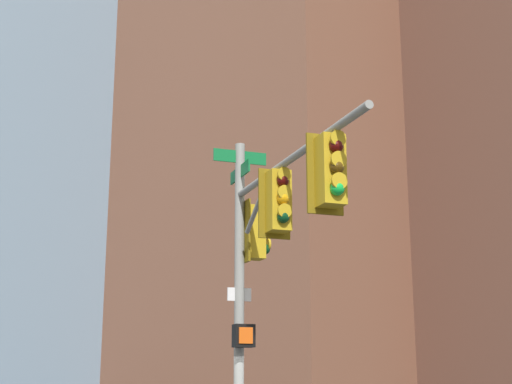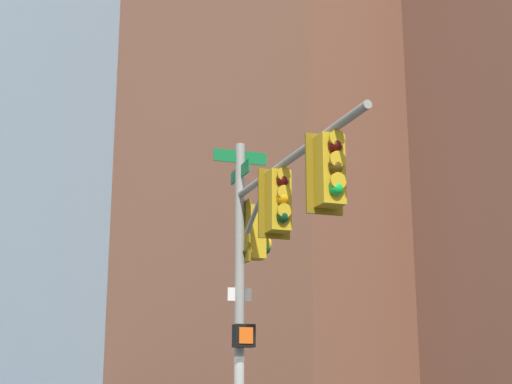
% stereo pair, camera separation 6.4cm
% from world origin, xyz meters
% --- Properties ---
extents(signal_pole_assembly, '(4.97, 3.13, 6.45)m').
position_xyz_m(signal_pole_assembly, '(-0.97, 0.53, 4.43)').
color(signal_pole_assembly, gray).
rests_on(signal_pole_assembly, ground_plane).
extents(building_brick_nearside, '(26.22, 21.64, 57.73)m').
position_xyz_m(building_brick_nearside, '(27.62, -32.07, 28.87)').
color(building_brick_nearside, brown).
rests_on(building_brick_nearside, ground_plane).
extents(building_brick_midblock, '(19.32, 18.88, 46.94)m').
position_xyz_m(building_brick_midblock, '(15.95, -41.20, 23.47)').
color(building_brick_midblock, brown).
rests_on(building_brick_midblock, ground_plane).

